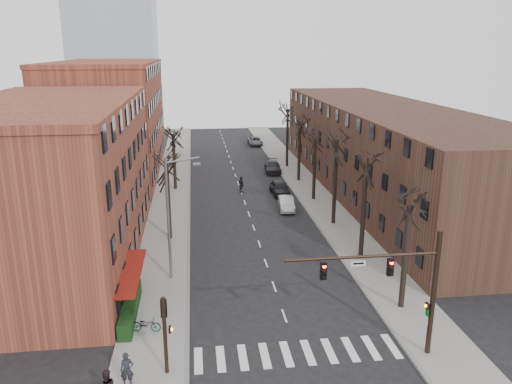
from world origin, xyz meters
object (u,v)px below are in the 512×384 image
object	(u,v)px
silver_sedan	(286,203)
pedestrian_a	(127,370)
parked_car_mid	(273,167)
bicycle	(146,324)
parked_car_near	(280,188)

from	to	relation	value
silver_sedan	pedestrian_a	bearing A→B (deg)	-110.86
pedestrian_a	parked_car_mid	bearing A→B (deg)	66.61
parked_car_mid	pedestrian_a	xyz separation A→B (m)	(-13.98, -43.00, 0.32)
bicycle	parked_car_mid	bearing A→B (deg)	-9.39
pedestrian_a	bicycle	world-z (taller)	pedestrian_a
silver_sedan	pedestrian_a	size ratio (longest dim) A/B	2.29
silver_sedan	bicycle	bearing A→B (deg)	-114.71
parked_car_near	parked_car_mid	bearing A→B (deg)	83.40
pedestrian_a	bicycle	distance (m)	4.95
parked_car_mid	bicycle	size ratio (longest dim) A/B	2.95
parked_car_near	parked_car_mid	xyz separation A→B (m)	(0.87, 10.63, -0.05)
silver_sedan	parked_car_mid	bearing A→B (deg)	90.74
silver_sedan	bicycle	world-z (taller)	silver_sedan
pedestrian_a	bicycle	size ratio (longest dim) A/B	1.06
parked_car_near	bicycle	distance (m)	30.24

